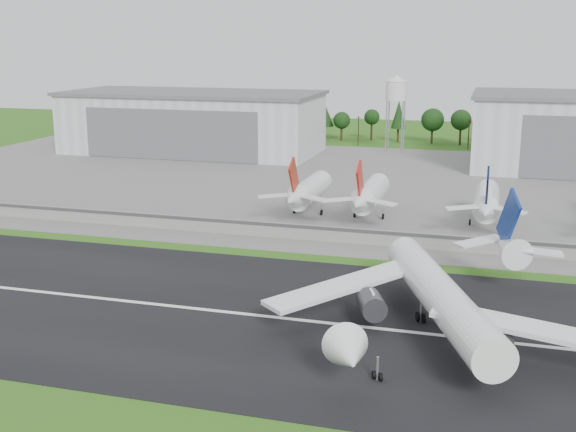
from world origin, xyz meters
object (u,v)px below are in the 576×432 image
(parked_jet_red_a, at_px, (307,191))
(parked_jet_red_b, at_px, (368,195))
(main_airliner, at_px, (439,306))
(parked_jet_navy, at_px, (487,202))

(parked_jet_red_a, xyz_separation_m, parked_jet_red_b, (15.38, 0.00, 0.02))
(main_airliner, height_order, parked_jet_red_b, main_airliner)
(main_airliner, height_order, parked_jet_navy, main_airliner)
(main_airliner, distance_m, parked_jet_red_a, 76.76)
(main_airliner, bearing_deg, parked_jet_red_b, -92.68)
(main_airliner, bearing_deg, parked_jet_red_a, -81.70)
(parked_jet_red_a, height_order, parked_jet_navy, parked_jet_red_a)
(main_airliner, height_order, parked_jet_red_a, main_airliner)
(parked_jet_red_a, distance_m, parked_jet_navy, 42.89)
(parked_jet_red_a, bearing_deg, parked_jet_red_b, 0.01)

